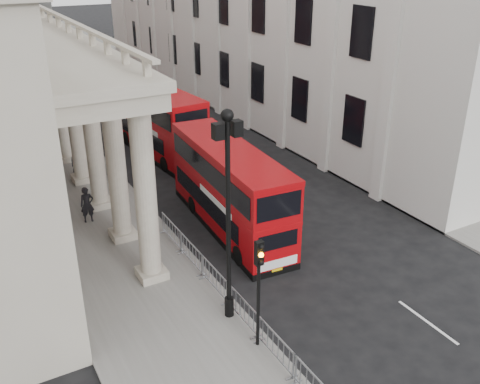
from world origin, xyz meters
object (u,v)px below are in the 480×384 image
Objects in this scene: bus_far at (155,119)px; pedestrian_a at (87,205)px; pedestrian_b at (49,206)px; bus_near at (230,187)px; lamp_post_south at (228,205)px; lamp_post_north at (48,57)px; traffic_light at (259,275)px; pedestrian_c at (77,160)px; lamp_post_mid at (102,101)px.

bus_far reaches higher than pedestrian_a.
bus_near is at bearing 133.96° from pedestrian_b.
lamp_post_south is 11.54m from pedestrian_a.
lamp_post_north is 13.91m from bus_far.
lamp_post_south is at bearing 92.84° from traffic_light.
bus_near is 0.94× the size of bus_far.
pedestrian_c is (2.88, 5.90, 0.06)m from pedestrian_b.
lamp_post_south is 7.91m from bus_near.
lamp_post_south is at bearing -71.22° from pedestrian_a.
bus_far is at bearing 90.08° from bus_near.
lamp_post_north reaches higher than pedestrian_b.
lamp_post_north reaches higher than pedestrian_c.
lamp_post_mid is 7.22m from pedestrian_a.
lamp_post_mid is at bearing -149.89° from bus_far.
pedestrian_a is 1.04× the size of pedestrian_c.
lamp_post_mid is at bearing 90.00° from lamp_post_south.
bus_near is at bearing -69.46° from lamp_post_mid.
pedestrian_b is at bearing -102.33° from lamp_post_north.
lamp_post_north is 21.98m from pedestrian_a.
lamp_post_south and lamp_post_north have the same top height.
traffic_light is at bearing -89.68° from lamp_post_mid.
lamp_post_north reaches higher than bus_near.
pedestrian_b is 0.93× the size of pedestrian_c.
bus_near is at bearing -98.37° from bus_far.
pedestrian_a is 1.98m from pedestrian_b.
lamp_post_north is at bearing 90.00° from lamp_post_mid.
pedestrian_a is (-2.75, 10.53, -3.83)m from lamp_post_south.
lamp_post_mid is 1.93× the size of traffic_light.
lamp_post_north is 0.81× the size of bus_near.
lamp_post_mid is at bearing -52.62° from pedestrian_c.
traffic_light is (0.10, -34.02, -1.80)m from lamp_post_north.
pedestrian_a is at bearing -111.31° from pedestrian_c.
lamp_post_mid is 5.81m from bus_far.
lamp_post_mid is 7.48m from pedestrian_b.
lamp_post_south is 1.00× the size of lamp_post_north.
lamp_post_south is 0.77× the size of bus_far.
bus_far is at bearing 78.71° from traffic_light.
pedestrian_b is (-4.48, -4.51, -3.93)m from lamp_post_mid.
traffic_light is (0.10, -18.02, -1.80)m from lamp_post_mid.
bus_near is (3.43, 8.58, -0.83)m from traffic_light.
lamp_post_mid reaches higher than bus_near.
traffic_light is at bearing -96.80° from pedestrian_c.
bus_far is at bearing 34.98° from lamp_post_mid.
pedestrian_c is (-1.60, 17.38, -3.87)m from lamp_post_south.
lamp_post_south is at bearing -90.00° from lamp_post_mid.
traffic_light reaches higher than pedestrian_c.
traffic_light is 2.49× the size of pedestrian_b.
lamp_post_mid is 10.41m from bus_near.
lamp_post_south reaches higher than bus_near.
pedestrian_b is at bearing -127.87° from pedestrian_c.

